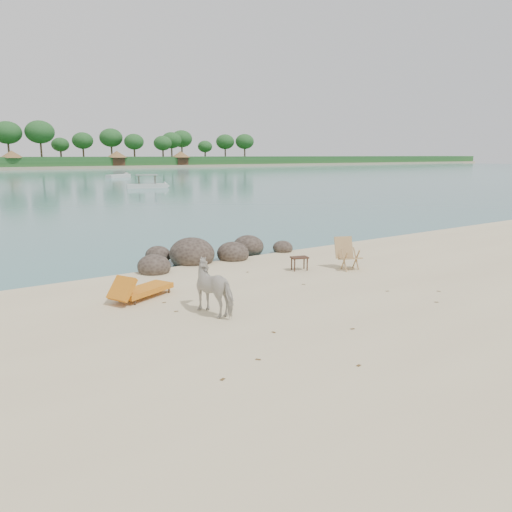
% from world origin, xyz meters
% --- Properties ---
extents(boulders, '(6.27, 2.86, 1.13)m').
position_xyz_m(boulders, '(0.31, 6.40, 0.21)').
color(boulders, '#2F251F').
rests_on(boulders, ground).
extents(cow, '(0.90, 1.53, 1.22)m').
position_xyz_m(cow, '(-2.45, 1.06, 0.61)').
color(cow, beige).
rests_on(cow, ground).
extents(side_table, '(0.61, 0.48, 0.43)m').
position_xyz_m(side_table, '(1.91, 3.27, 0.21)').
color(side_table, '#341E14').
rests_on(side_table, ground).
extents(lounge_chair, '(2.03, 1.40, 0.58)m').
position_xyz_m(lounge_chair, '(-3.31, 3.21, 0.29)').
color(lounge_chair, orange).
rests_on(lounge_chair, ground).
extents(deck_chair, '(0.87, 0.90, 1.02)m').
position_xyz_m(deck_chair, '(3.31, 2.44, 0.51)').
color(deck_chair, tan).
rests_on(deck_chair, ground).
extents(boat_mid, '(5.07, 2.52, 2.43)m').
position_xyz_m(boat_mid, '(14.31, 44.45, 1.21)').
color(boat_mid, silver).
rests_on(boat_mid, water).
extents(boat_far, '(5.31, 3.86, 0.63)m').
position_xyz_m(boat_far, '(20.91, 71.73, 0.32)').
color(boat_far, silver).
rests_on(boat_far, water).
extents(dead_leaves, '(7.85, 7.04, 0.00)m').
position_xyz_m(dead_leaves, '(-0.44, 0.10, 0.00)').
color(dead_leaves, brown).
rests_on(dead_leaves, ground).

